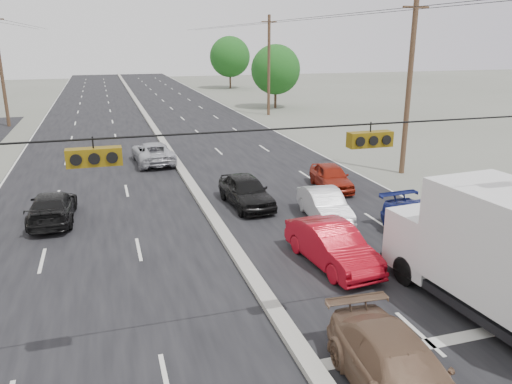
% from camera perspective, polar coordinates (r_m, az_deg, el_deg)
% --- Properties ---
extents(ground, '(200.00, 200.00, 0.00)m').
position_cam_1_polar(ground, '(13.24, 5.30, -18.22)').
color(ground, '#606356').
rests_on(ground, ground).
extents(road_surface, '(20.00, 160.00, 0.02)m').
position_cam_1_polar(road_surface, '(40.89, -10.88, 6.00)').
color(road_surface, black).
rests_on(road_surface, ground).
extents(center_median, '(0.50, 160.00, 0.20)m').
position_cam_1_polar(center_median, '(40.87, -10.89, 6.13)').
color(center_median, gray).
rests_on(center_median, ground).
extents(utility_pole_left_c, '(1.60, 0.30, 10.00)m').
position_cam_1_polar(utility_pole_left_c, '(50.67, -27.13, 12.39)').
color(utility_pole_left_c, '#422D1E').
rests_on(utility_pole_left_c, ground).
extents(utility_pole_right_b, '(1.60, 0.30, 10.00)m').
position_cam_1_polar(utility_pole_right_b, '(30.16, 17.09, 11.53)').
color(utility_pole_right_b, '#422D1E').
rests_on(utility_pole_right_b, ground).
extents(utility_pole_right_c, '(1.60, 0.30, 10.00)m').
position_cam_1_polar(utility_pole_right_c, '(52.74, 1.48, 14.31)').
color(utility_pole_right_c, '#422D1E').
rests_on(utility_pole_right_c, ground).
extents(traffic_signals, '(25.00, 0.30, 0.54)m').
position_cam_1_polar(traffic_signals, '(11.65, 12.46, 6.08)').
color(traffic_signals, black).
rests_on(traffic_signals, ground).
extents(tree_right_mid, '(5.60, 5.60, 7.14)m').
position_cam_1_polar(tree_right_mid, '(58.32, 2.26, 13.81)').
color(tree_right_mid, '#382619').
rests_on(tree_right_mid, ground).
extents(tree_right_far, '(6.40, 6.40, 8.16)m').
position_cam_1_polar(tree_right_far, '(82.51, -3.01, 15.18)').
color(tree_right_far, '#382619').
rests_on(tree_right_far, ground).
extents(box_truck, '(3.18, 7.63, 3.78)m').
position_cam_1_polar(box_truck, '(15.47, 26.49, -6.44)').
color(box_truck, black).
rests_on(box_truck, ground).
extents(tan_sedan, '(2.18, 4.86, 1.38)m').
position_cam_1_polar(tan_sedan, '(11.91, 16.09, -19.33)').
color(tan_sedan, brown).
rests_on(tan_sedan, ground).
extents(red_sedan, '(1.99, 4.59, 1.47)m').
position_cam_1_polar(red_sedan, '(17.70, 8.69, -6.08)').
color(red_sedan, '#A60A18').
rests_on(red_sedan, ground).
extents(queue_car_a, '(2.03, 4.45, 1.48)m').
position_cam_1_polar(queue_car_a, '(23.62, -1.14, 0.10)').
color(queue_car_a, black).
rests_on(queue_car_a, ground).
extents(queue_car_b, '(1.81, 4.18, 1.34)m').
position_cam_1_polar(queue_car_b, '(22.01, 7.84, -1.55)').
color(queue_car_b, '#B8B8BA').
rests_on(queue_car_b, ground).
extents(queue_car_d, '(2.36, 5.23, 1.49)m').
position_cam_1_polar(queue_car_d, '(20.36, 19.75, -3.77)').
color(queue_car_d, navy).
rests_on(queue_car_d, ground).
extents(queue_car_e, '(2.06, 4.06, 1.33)m').
position_cam_1_polar(queue_car_e, '(26.63, 8.59, 1.70)').
color(queue_car_e, maroon).
rests_on(queue_car_e, ground).
extents(oncoming_near, '(1.95, 4.55, 1.31)m').
position_cam_1_polar(oncoming_near, '(23.39, -22.25, -1.62)').
color(oncoming_near, black).
rests_on(oncoming_near, ground).
extents(oncoming_far, '(2.54, 5.04, 1.37)m').
position_cam_1_polar(oncoming_far, '(32.60, -11.71, 4.40)').
color(oncoming_far, '#A7A8AF').
rests_on(oncoming_far, ground).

